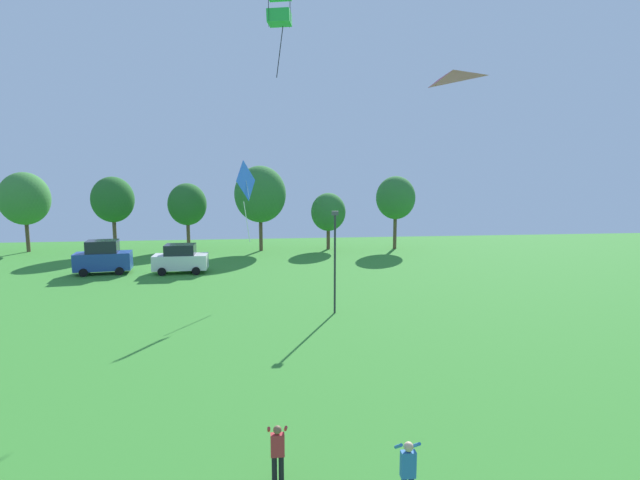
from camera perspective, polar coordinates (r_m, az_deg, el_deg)
The scene contains 14 objects.
person_standing_near_foreground at distance 13.37m, azimuth 10.01°, elevation -24.51°, with size 0.52×0.52×1.82m.
person_standing_far_right at distance 14.14m, azimuth -4.87°, elevation -22.86°, with size 0.52×0.49×1.68m.
kite_flying_1 at distance 32.54m, azimuth -8.46°, elevation 6.44°, with size 1.13×2.38×5.25m.
kite_flying_7 at distance 14.80m, azimuth 18.70°, elevation 14.79°, with size 1.56×2.09×0.15m.
kite_flying_9 at distance 33.77m, azimuth -4.68°, elevation 25.22°, with size 1.63×1.61×5.47m.
parked_car_leftmost at distance 43.06m, azimuth -23.55°, elevation -1.85°, with size 4.41×2.44×2.67m.
parked_car_second_from_left at distance 41.29m, azimuth -15.65°, elevation -2.09°, with size 4.21×2.08×2.31m.
light_post_0 at distance 28.29m, azimuth 1.71°, elevation -1.83°, with size 0.36×0.20×5.90m.
treeline_tree_0 at distance 57.61m, azimuth -30.70°, elevation 4.08°, with size 4.75×4.75×7.96m.
treeline_tree_1 at distance 53.35m, azimuth -22.60°, elevation 4.27°, with size 4.09×4.09×7.52m.
treeline_tree_2 at distance 53.53m, azimuth -14.93°, elevation 3.95°, with size 3.95×3.95×6.81m.
treeline_tree_3 at distance 50.63m, azimuth -6.85°, elevation 5.21°, with size 5.16×5.16×8.58m.
treeline_tree_4 at distance 51.35m, azimuth 0.96°, elevation 3.21°, with size 3.56×3.56×5.83m.
treeline_tree_5 at distance 52.11m, azimuth 8.64°, elevation 4.78°, with size 4.03×4.03×7.54m.
Camera 1 is at (0.07, 0.59, 8.21)m, focal length 28.00 mm.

